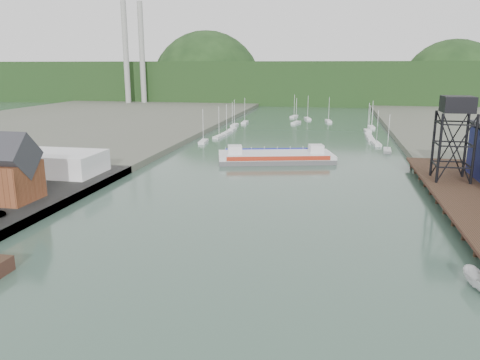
% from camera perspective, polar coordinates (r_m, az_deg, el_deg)
% --- Properties ---
extents(ground, '(600.00, 600.00, 0.00)m').
position_cam_1_polar(ground, '(45.23, -6.81, -17.94)').
color(ground, '#2E483A').
rests_on(ground, ground).
extents(east_pier, '(14.00, 70.00, 2.45)m').
position_cam_1_polar(east_pier, '(87.75, 27.20, -2.16)').
color(east_pier, black).
rests_on(east_pier, ground).
extents(white_shed, '(18.00, 12.00, 4.50)m').
position_cam_1_polar(white_shed, '(105.15, -21.39, 1.96)').
color(white_shed, silver).
rests_on(white_shed, west_quay).
extents(lift_tower, '(6.50, 6.50, 16.00)m').
position_cam_1_polar(lift_tower, '(97.36, 24.95, 7.78)').
color(lift_tower, black).
rests_on(lift_tower, east_pier).
extents(marina_sailboats, '(57.71, 92.65, 0.90)m').
position_cam_1_polar(marina_sailboats, '(176.85, 7.32, 6.11)').
color(marina_sailboats, silver).
rests_on(marina_sailboats, ground).
extents(smokestacks, '(11.20, 8.20, 60.00)m').
position_cam_1_polar(smokestacks, '(293.93, -12.80, 14.71)').
color(smokestacks, '#969691').
rests_on(smokestacks, ground).
extents(distant_hills, '(500.00, 120.00, 80.00)m').
position_cam_1_polar(distant_hills, '(338.41, 8.78, 11.40)').
color(distant_hills, black).
rests_on(distant_hills, ground).
extents(chain_ferry, '(30.69, 18.36, 4.14)m').
position_cam_1_polar(chain_ferry, '(119.05, 4.36, 2.86)').
color(chain_ferry, '#525255').
rests_on(chain_ferry, ground).
extents(motorboat, '(2.61, 5.40, 2.00)m').
position_cam_1_polar(motorboat, '(57.98, 26.94, -10.86)').
color(motorboat, silver).
rests_on(motorboat, ground).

